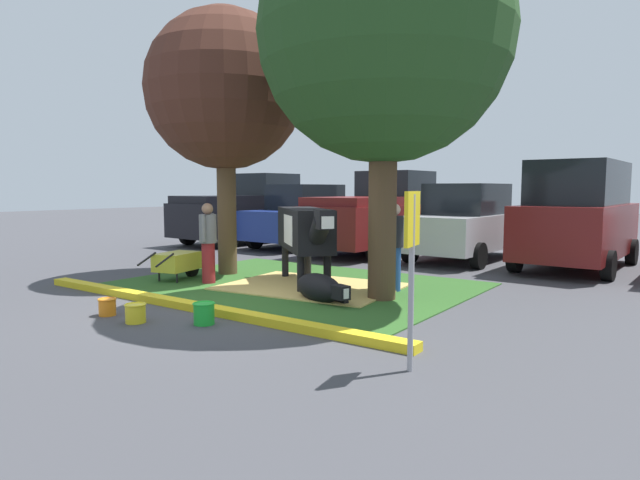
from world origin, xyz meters
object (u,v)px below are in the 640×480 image
at_px(calf_lying, 320,288).
at_px(bucket_orange, 107,306).
at_px(person_visitor_near, 208,241).
at_px(suv_dark_grey, 578,215).
at_px(parking_sign, 412,245).
at_px(pickup_truck_black, 248,211).
at_px(shade_tree_right, 384,36).
at_px(shade_tree_left, 225,91).
at_px(pickup_truck_maroon, 381,215).
at_px(wheelbarrow, 178,262).
at_px(cow_holstein, 306,230).
at_px(sedan_blue, 306,217).
at_px(person_handler, 394,245).
at_px(bucket_yellow, 135,313).
at_px(sedan_silver, 467,223).
at_px(bucket_green, 204,313).

xyz_separation_m(calf_lying, bucket_orange, (-2.05, -2.61, -0.10)).
xyz_separation_m(person_visitor_near, suv_dark_grey, (5.56, 6.53, 0.41)).
height_order(person_visitor_near, parking_sign, parking_sign).
bearing_deg(pickup_truck_black, shade_tree_right, -34.41).
bearing_deg(calf_lying, shade_tree_right, 46.89).
xyz_separation_m(calf_lying, person_visitor_near, (-2.83, 0.14, 0.62)).
xyz_separation_m(shade_tree_left, pickup_truck_maroon, (0.72, 5.61, -2.86)).
relative_size(wheelbarrow, bucket_orange, 5.97).
bearing_deg(pickup_truck_maroon, wheelbarrow, -98.19).
height_order(wheelbarrow, bucket_orange, wheelbarrow).
xyz_separation_m(pickup_truck_maroon, suv_dark_grey, (5.38, -0.15, 0.16)).
bearing_deg(suv_dark_grey, cow_holstein, -124.40).
distance_m(bucket_orange, pickup_truck_maroon, 9.50).
height_order(shade_tree_right, sedan_blue, shade_tree_right).
height_order(shade_tree_left, person_visitor_near, shade_tree_left).
bearing_deg(sedan_blue, person_handler, -41.06).
height_order(wheelbarrow, bucket_yellow, wheelbarrow).
distance_m(sedan_blue, pickup_truck_maroon, 2.72).
relative_size(bucket_yellow, suv_dark_grey, 0.07).
height_order(shade_tree_left, suv_dark_grey, shade_tree_left).
height_order(shade_tree_right, bucket_orange, shade_tree_right).
relative_size(shade_tree_right, person_visitor_near, 4.04).
height_order(pickup_truck_maroon, sedan_silver, pickup_truck_maroon).
bearing_deg(sedan_blue, shade_tree_left, -70.09).
bearing_deg(pickup_truck_maroon, calf_lying, -68.72).
bearing_deg(wheelbarrow, pickup_truck_maroon, 81.81).
bearing_deg(parking_sign, bucket_orange, -175.26).
xyz_separation_m(person_handler, person_visitor_near, (-3.39, -1.40, -0.01)).
relative_size(shade_tree_right, cow_holstein, 2.50).
xyz_separation_m(bucket_orange, pickup_truck_maroon, (-0.60, 9.43, 0.98)).
relative_size(bucket_orange, suv_dark_grey, 0.06).
bearing_deg(pickup_truck_black, parking_sign, -39.97).
distance_m(calf_lying, bucket_orange, 3.32).
bearing_deg(shade_tree_left, suv_dark_grey, 41.82).
relative_size(shade_tree_left, person_visitor_near, 3.55).
xyz_separation_m(parking_sign, bucket_yellow, (-4.07, -0.42, -1.18)).
distance_m(parking_sign, pickup_truck_maroon, 10.52).
height_order(shade_tree_left, sedan_blue, shade_tree_left).
distance_m(shade_tree_right, person_visitor_near, 5.05).
relative_size(person_visitor_near, wheelbarrow, 0.99).
bearing_deg(cow_holstein, calf_lying, -44.10).
height_order(shade_tree_right, pickup_truck_maroon, shade_tree_right).
xyz_separation_m(person_visitor_near, bucket_yellow, (1.50, -2.77, -0.72)).
bearing_deg(bucket_green, suv_dark_grey, 70.01).
height_order(person_visitor_near, pickup_truck_maroon, pickup_truck_maroon).
bearing_deg(parking_sign, cow_holstein, 139.47).
relative_size(parking_sign, bucket_green, 5.96).
bearing_deg(person_visitor_near, bucket_yellow, -61.59).
height_order(calf_lying, sedan_silver, sedan_silver).
xyz_separation_m(person_handler, suv_dark_grey, (2.17, 5.13, 0.40)).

